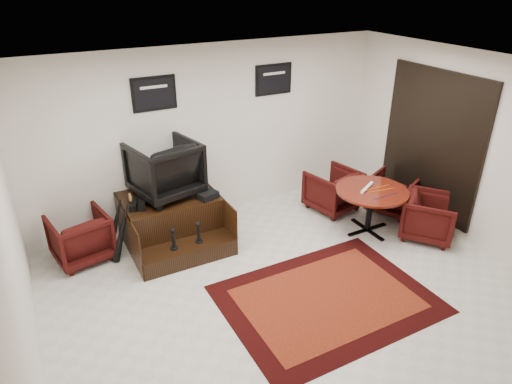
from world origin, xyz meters
The scene contains 16 objects.
ground centered at (0.00, 0.00, 0.00)m, with size 6.00×6.00×0.00m, color silver.
room_shell centered at (0.41, 0.12, 1.79)m, with size 6.02×5.02×2.81m.
area_rug centered at (0.29, -0.36, 0.01)m, with size 2.58×1.94×0.01m.
shine_podium centered at (-0.97, 1.90, 0.33)m, with size 1.40×1.45×0.72m.
shine_chair centered at (-0.97, 2.05, 1.19)m, with size 0.90×0.84×0.92m, color black.
shoes_pair centered at (-1.47, 1.84, 0.77)m, with size 0.29×0.32×0.10m.
polish_kit centered at (-0.48, 1.63, 0.77)m, with size 0.28×0.20×0.10m, color black.
umbrella_black centered at (-1.76, 1.73, 0.45)m, with size 0.33×0.12×0.89m, color black, non-canonical shape.
umbrella_hooked centered at (-1.82, 1.89, 0.45)m, with size 0.34×0.13×0.91m, color black, non-canonical shape.
armchair_side centered at (-2.28, 2.04, 0.39)m, with size 0.75×0.70×0.77m, color black.
meeting_table centered at (1.86, 0.72, 0.64)m, with size 1.11×1.11×0.72m.
table_chair_back centered at (1.80, 1.60, 0.39)m, with size 0.77×0.72×0.79m, color black.
table_chair_window centered at (2.66, 1.04, 0.37)m, with size 0.72×0.67×0.74m, color black.
table_chair_corner centered at (2.55, 0.14, 0.38)m, with size 0.75×0.70×0.77m, color black.
paper_roll centered at (1.81, 0.78, 0.75)m, with size 0.05×0.05×0.42m, color white.
table_clutter centered at (1.95, 0.61, 0.73)m, with size 0.57×0.29×0.01m.
Camera 1 is at (-2.67, -4.00, 3.79)m, focal length 32.00 mm.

